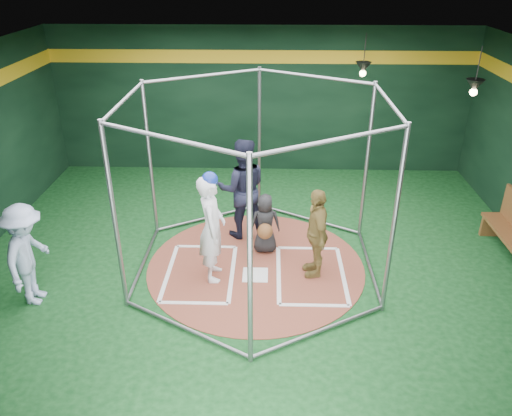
{
  "coord_description": "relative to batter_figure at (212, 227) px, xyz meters",
  "views": [
    {
      "loc": [
        0.23,
        -7.38,
        4.91
      ],
      "look_at": [
        0.0,
        0.1,
        1.1
      ],
      "focal_mm": 35.0,
      "sensor_mm": 36.0,
      "label": 1
    }
  ],
  "objects": [
    {
      "name": "room_shell",
      "position": [
        0.71,
        0.34,
        0.79
      ],
      "size": [
        10.1,
        9.1,
        3.53
      ],
      "color": "#0C3614",
      "rests_on": "ground"
    },
    {
      "name": "clay_disc",
      "position": [
        0.71,
        0.33,
        -0.96
      ],
      "size": [
        3.8,
        3.8,
        0.01
      ],
      "primitive_type": "cylinder",
      "color": "brown",
      "rests_on": "ground"
    },
    {
      "name": "home_plate",
      "position": [
        0.71,
        0.03,
        -0.94
      ],
      "size": [
        0.43,
        0.43,
        0.01
      ],
      "primitive_type": "cube",
      "color": "white",
      "rests_on": "clay_disc"
    },
    {
      "name": "batter_box_left",
      "position": [
        -0.24,
        0.08,
        -0.95
      ],
      "size": [
        1.17,
        1.77,
        0.01
      ],
      "color": "white",
      "rests_on": "clay_disc"
    },
    {
      "name": "batter_box_right",
      "position": [
        1.66,
        0.08,
        -0.95
      ],
      "size": [
        1.17,
        1.77,
        0.01
      ],
      "color": "white",
      "rests_on": "clay_disc"
    },
    {
      "name": "batting_cage",
      "position": [
        0.71,
        0.33,
        0.54
      ],
      "size": [
        4.05,
        4.67,
        3.0
      ],
      "color": "gray",
      "rests_on": "ground"
    },
    {
      "name": "pendant_lamp_near",
      "position": [
        2.91,
        3.93,
        1.78
      ],
      "size": [
        0.34,
        0.34,
        0.9
      ],
      "color": "black",
      "rests_on": "room_shell"
    },
    {
      "name": "pendant_lamp_far",
      "position": [
        4.71,
        2.33,
        1.78
      ],
      "size": [
        0.34,
        0.34,
        0.9
      ],
      "color": "black",
      "rests_on": "room_shell"
    },
    {
      "name": "batter_figure",
      "position": [
        0.0,
        0.0,
        0.0
      ],
      "size": [
        0.49,
        0.71,
        1.92
      ],
      "color": "white",
      "rests_on": "clay_disc"
    },
    {
      "name": "visitor_leopard",
      "position": [
        1.71,
        0.15,
        -0.16
      ],
      "size": [
        0.49,
        0.96,
        1.57
      ],
      "primitive_type": "imported",
      "rotation": [
        0.0,
        0.0,
        -1.46
      ],
      "color": "#AF954B",
      "rests_on": "clay_disc"
    },
    {
      "name": "catcher_figure",
      "position": [
        0.86,
        0.83,
        -0.39
      ],
      "size": [
        0.58,
        0.59,
        1.12
      ],
      "color": "black",
      "rests_on": "clay_disc"
    },
    {
      "name": "umpire",
      "position": [
        0.42,
        1.44,
        0.03
      ],
      "size": [
        1.03,
        0.85,
        1.95
      ],
      "primitive_type": "imported",
      "rotation": [
        0.0,
        0.0,
        3.26
      ],
      "color": "black",
      "rests_on": "clay_disc"
    },
    {
      "name": "bystander_blue",
      "position": [
        -2.73,
        -0.73,
        -0.13
      ],
      "size": [
        0.62,
        1.08,
        1.67
      ],
      "primitive_type": "imported",
      "rotation": [
        0.0,
        0.0,
        1.57
      ],
      "color": "#ABBEE3",
      "rests_on": "ground"
    }
  ]
}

